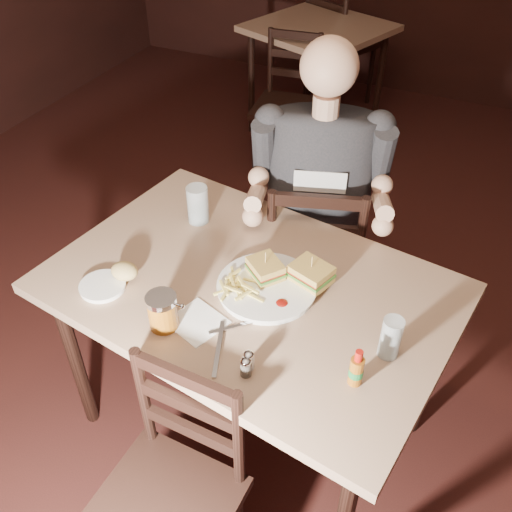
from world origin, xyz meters
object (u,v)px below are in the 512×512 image
at_px(chair_far, 313,257).
at_px(dinner_plate, 267,288).
at_px(syrup_dispenser, 163,311).
at_px(chair_near, 163,509).
at_px(glass_right, 391,338).
at_px(bg_chair_near, 286,107).
at_px(main_table, 250,301).
at_px(hot_sauce, 357,367).
at_px(diner, 321,167).
at_px(bg_table, 318,39).
at_px(bg_chair_far, 341,43).
at_px(glass_left, 198,204).
at_px(side_plate, 103,287).

distance_m(chair_far, dinner_plate, 0.67).
bearing_deg(syrup_dispenser, chair_near, -55.48).
xyz_separation_m(dinner_plate, glass_right, (0.42, -0.10, 0.06)).
bearing_deg(bg_chair_near, main_table, -78.45).
xyz_separation_m(chair_near, hot_sauce, (0.41, 0.39, 0.41)).
bearing_deg(diner, glass_right, -73.22).
bearing_deg(bg_table, chair_near, -77.72).
xyz_separation_m(glass_right, syrup_dispenser, (-0.63, -0.17, -0.01)).
bearing_deg(diner, bg_chair_far, 87.76).
xyz_separation_m(main_table, chair_far, (0.02, 0.58, -0.25)).
distance_m(bg_table, diner, 2.07).
xyz_separation_m(chair_near, syrup_dispenser, (-0.17, 0.35, 0.41)).
relative_size(chair_far, bg_chair_near, 1.06).
height_order(chair_far, glass_right, glass_right).
distance_m(bg_chair_far, glass_left, 2.83).
distance_m(bg_table, syrup_dispenser, 2.79).
xyz_separation_m(bg_table, chair_far, (0.68, -1.89, -0.23)).
bearing_deg(diner, bg_chair_near, 98.79).
height_order(chair_far, syrup_dispenser, chair_far).
bearing_deg(glass_right, diner, 124.69).
height_order(chair_far, glass_left, glass_left).
relative_size(chair_far, glass_right, 6.67).
relative_size(bg_table, chair_far, 1.14).
distance_m(glass_left, side_plate, 0.47).
xyz_separation_m(main_table, diner, (0.04, 0.54, 0.23)).
xyz_separation_m(dinner_plate, glass_left, (-0.38, 0.24, 0.06)).
bearing_deg(syrup_dispenser, glass_left, 116.98).
xyz_separation_m(chair_far, syrup_dispenser, (-0.18, -0.85, 0.38)).
bearing_deg(bg_chair_far, chair_near, 124.48).
height_order(bg_chair_near, dinner_plate, bg_chair_near).
bearing_deg(glass_right, chair_far, 123.73).
bearing_deg(syrup_dispenser, bg_table, 109.30).
bearing_deg(side_plate, syrup_dispenser, -11.72).
relative_size(bg_chair_near, syrup_dispenser, 7.24).
height_order(syrup_dispenser, side_plate, syrup_dispenser).
bearing_deg(glass_right, dinner_plate, 167.01).
height_order(bg_chair_far, dinner_plate, bg_chair_far).
distance_m(glass_left, hot_sauce, 0.88).
height_order(chair_near, diner, diner).
bearing_deg(main_table, bg_chair_near, 108.89).
bearing_deg(diner, glass_left, -157.72).
bearing_deg(syrup_dispenser, glass_right, 24.01).
bearing_deg(hot_sauce, glass_right, 67.73).
relative_size(chair_near, diner, 0.91).
bearing_deg(bg_chair_near, dinner_plate, -76.84).
relative_size(chair_near, hot_sauce, 6.73).
distance_m(diner, side_plate, 0.89).
distance_m(chair_near, diner, 1.26).
bearing_deg(side_plate, glass_left, 77.49).
xyz_separation_m(chair_far, bg_chair_near, (-0.68, 1.34, -0.02)).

